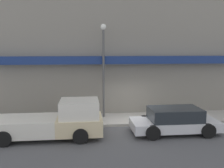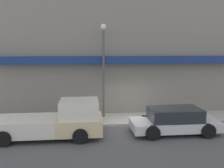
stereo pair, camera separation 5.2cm
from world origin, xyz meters
The scene contains 7 objects.
ground_plane centered at (0.00, 0.00, 0.00)m, with size 80.00×80.00×0.00m, color #4C4C4F.
sidewalk centered at (0.00, 1.28, 0.07)m, with size 36.00×2.55×0.15m.
building centered at (0.01, 4.03, 5.07)m, with size 19.80×3.80×10.15m.
pickup_truck centered at (-4.35, -1.36, 0.83)m, with size 5.64×2.26×1.89m.
parked_car centered at (1.94, -1.36, 0.68)m, with size 4.60×2.11×1.36m.
fire_hydrant centered at (-2.77, 0.51, 0.48)m, with size 0.22×0.22×0.65m.
street_lamp centered at (-1.60, 1.73, 3.76)m, with size 0.36×0.36×5.81m.
Camera 2 is at (-2.68, -13.77, 4.44)m, focal length 40.00 mm.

